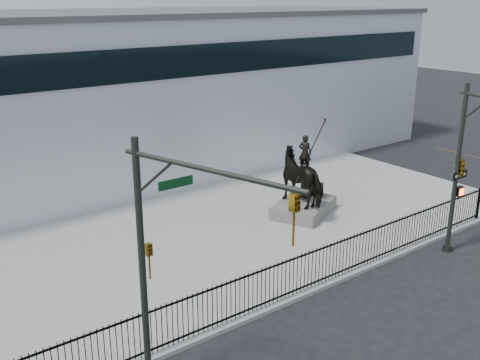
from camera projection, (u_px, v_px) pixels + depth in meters
ground at (333, 307)px, 19.20m from camera, size 120.00×120.00×0.00m
plaza at (216, 238)px, 24.45m from camera, size 30.00×12.00×0.15m
building at (87, 97)px, 32.86m from camera, size 44.00×14.00×9.00m
picket_fence at (309, 270)px, 19.86m from camera, size 22.10×0.10×1.50m
statue_plinth at (304, 208)px, 26.95m from camera, size 3.82×3.31×0.60m
equestrian_statue at (305, 176)px, 26.51m from camera, size 3.77×3.19×3.48m
traffic_signal_left at (167, 261)px, 13.56m from camera, size 1.52×4.84×7.00m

